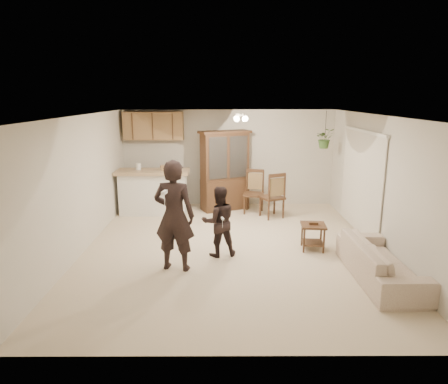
{
  "coord_description": "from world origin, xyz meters",
  "views": [
    {
      "loc": [
        -0.15,
        -7.16,
        2.84
      ],
      "look_at": [
        -0.12,
        0.4,
        1.01
      ],
      "focal_mm": 32.0,
      "sensor_mm": 36.0,
      "label": 1
    }
  ],
  "objects_px": {
    "china_hutch": "(225,171)",
    "sofa": "(381,257)",
    "side_table": "(313,236)",
    "chair_hutch_right": "(272,205)",
    "chair_bar": "(173,198)",
    "chair_hutch_left": "(253,201)",
    "child": "(219,220)",
    "adult": "(174,218)"
  },
  "relations": [
    {
      "from": "china_hutch",
      "to": "sofa",
      "type": "bearing_deg",
      "value": -82.74
    },
    {
      "from": "side_table",
      "to": "chair_hutch_right",
      "type": "distance_m",
      "value": 2.15
    },
    {
      "from": "china_hutch",
      "to": "chair_bar",
      "type": "xyz_separation_m",
      "value": [
        -1.31,
        -0.1,
        -0.67
      ]
    },
    {
      "from": "china_hutch",
      "to": "side_table",
      "type": "bearing_deg",
      "value": -83.23
    },
    {
      "from": "chair_bar",
      "to": "chair_hutch_left",
      "type": "xyz_separation_m",
      "value": [
        2.02,
        -0.24,
        -0.02
      ]
    },
    {
      "from": "sofa",
      "to": "chair_hutch_left",
      "type": "relative_size",
      "value": 1.76
    },
    {
      "from": "chair_hutch_right",
      "to": "child",
      "type": "bearing_deg",
      "value": 37.71
    },
    {
      "from": "child",
      "to": "chair_hutch_right",
      "type": "xyz_separation_m",
      "value": [
        1.24,
        2.35,
        -0.36
      ]
    },
    {
      "from": "adult",
      "to": "chair_hutch_right",
      "type": "height_order",
      "value": "adult"
    },
    {
      "from": "china_hutch",
      "to": "side_table",
      "type": "distance_m",
      "value": 3.32
    },
    {
      "from": "chair_hutch_right",
      "to": "adult",
      "type": "bearing_deg",
      "value": 31.78
    },
    {
      "from": "chair_hutch_right",
      "to": "sofa",
      "type": "bearing_deg",
      "value": 87.12
    },
    {
      "from": "child",
      "to": "china_hutch",
      "type": "relative_size",
      "value": 0.67
    },
    {
      "from": "side_table",
      "to": "chair_hutch_left",
      "type": "xyz_separation_m",
      "value": [
        -0.94,
        2.45,
        0.04
      ]
    },
    {
      "from": "chair_hutch_left",
      "to": "chair_hutch_right",
      "type": "relative_size",
      "value": 0.97
    },
    {
      "from": "side_table",
      "to": "chair_hutch_left",
      "type": "bearing_deg",
      "value": 110.87
    },
    {
      "from": "chair_bar",
      "to": "chair_hutch_left",
      "type": "height_order",
      "value": "chair_bar"
    },
    {
      "from": "sofa",
      "to": "child",
      "type": "bearing_deg",
      "value": 68.16
    },
    {
      "from": "chair_hutch_right",
      "to": "chair_bar",
      "type": "bearing_deg",
      "value": -38.6
    },
    {
      "from": "sofa",
      "to": "side_table",
      "type": "relative_size",
      "value": 3.4
    },
    {
      "from": "chair_hutch_left",
      "to": "chair_bar",
      "type": "bearing_deg",
      "value": -174.11
    },
    {
      "from": "sofa",
      "to": "chair_hutch_left",
      "type": "xyz_separation_m",
      "value": [
        -1.72,
        3.71,
        -0.07
      ]
    },
    {
      "from": "adult",
      "to": "child",
      "type": "bearing_deg",
      "value": -129.59
    },
    {
      "from": "child",
      "to": "chair_hutch_right",
      "type": "distance_m",
      "value": 2.69
    },
    {
      "from": "child",
      "to": "sofa",
      "type": "bearing_deg",
      "value": 146.16
    },
    {
      "from": "sofa",
      "to": "chair_hutch_right",
      "type": "relative_size",
      "value": 1.7
    },
    {
      "from": "china_hutch",
      "to": "chair_hutch_right",
      "type": "bearing_deg",
      "value": -56.32
    },
    {
      "from": "adult",
      "to": "side_table",
      "type": "relative_size",
      "value": 3.27
    },
    {
      "from": "chair_bar",
      "to": "chair_hutch_right",
      "type": "bearing_deg",
      "value": -41.86
    },
    {
      "from": "sofa",
      "to": "adult",
      "type": "bearing_deg",
      "value": 82.24
    },
    {
      "from": "child",
      "to": "chair_bar",
      "type": "xyz_separation_m",
      "value": [
        -1.18,
        2.97,
        -0.35
      ]
    },
    {
      "from": "adult",
      "to": "china_hutch",
      "type": "height_order",
      "value": "china_hutch"
    },
    {
      "from": "child",
      "to": "chair_hutch_right",
      "type": "relative_size",
      "value": 1.22
    },
    {
      "from": "child",
      "to": "chair_hutch_left",
      "type": "bearing_deg",
      "value": -119.92
    },
    {
      "from": "chair_hutch_left",
      "to": "chair_hutch_right",
      "type": "xyz_separation_m",
      "value": [
        0.41,
        -0.37,
        0.01
      ]
    },
    {
      "from": "adult",
      "to": "chair_bar",
      "type": "distance_m",
      "value": 3.63
    },
    {
      "from": "china_hutch",
      "to": "side_table",
      "type": "xyz_separation_m",
      "value": [
        1.65,
        -2.79,
        -0.73
      ]
    },
    {
      "from": "side_table",
      "to": "china_hutch",
      "type": "bearing_deg",
      "value": 120.54
    },
    {
      "from": "side_table",
      "to": "chair_bar",
      "type": "height_order",
      "value": "chair_bar"
    },
    {
      "from": "sofa",
      "to": "adult",
      "type": "distance_m",
      "value": 3.35
    },
    {
      "from": "adult",
      "to": "china_hutch",
      "type": "xyz_separation_m",
      "value": [
        0.85,
        3.65,
        0.09
      ]
    },
    {
      "from": "adult",
      "to": "chair_hutch_left",
      "type": "xyz_separation_m",
      "value": [
        1.56,
        3.31,
        -0.6
      ]
    }
  ]
}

